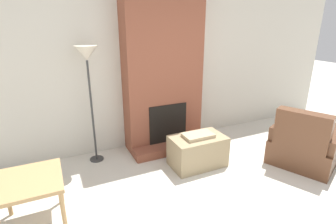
# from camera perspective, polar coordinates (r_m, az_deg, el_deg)

# --- Properties ---
(wall_back) EXTENTS (7.73, 0.06, 2.60)m
(wall_back) POSITION_cam_1_polar(r_m,az_deg,el_deg) (4.48, -2.29, 9.41)
(wall_back) COLOR beige
(wall_back) RESTS_ON ground_plane
(fireplace) EXTENTS (1.28, 0.67, 2.60)m
(fireplace) POSITION_cam_1_polar(r_m,az_deg,el_deg) (4.27, -1.03, 8.28)
(fireplace) COLOR brown
(fireplace) RESTS_ON ground_plane
(ottoman) EXTENTS (0.80, 0.49, 0.51)m
(ottoman) POSITION_cam_1_polar(r_m,az_deg,el_deg) (3.96, 6.46, -8.34)
(ottoman) COLOR #998460
(ottoman) RESTS_ON ground_plane
(armchair) EXTENTS (1.24, 1.19, 0.90)m
(armchair) POSITION_cam_1_polar(r_m,az_deg,el_deg) (4.49, 27.47, -6.67)
(armchair) COLOR brown
(armchair) RESTS_ON ground_plane
(side_table) EXTENTS (0.62, 0.67, 0.57)m
(side_table) POSITION_cam_1_polar(r_m,az_deg,el_deg) (3.07, -27.83, -13.99)
(side_table) COLOR tan
(side_table) RESTS_ON ground_plane
(floor_lamp_left) EXTENTS (0.31, 0.31, 1.74)m
(floor_lamp_left) POSITION_cam_1_polar(r_m,az_deg,el_deg) (3.85, -17.22, 10.47)
(floor_lamp_left) COLOR #333333
(floor_lamp_left) RESTS_ON ground_plane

